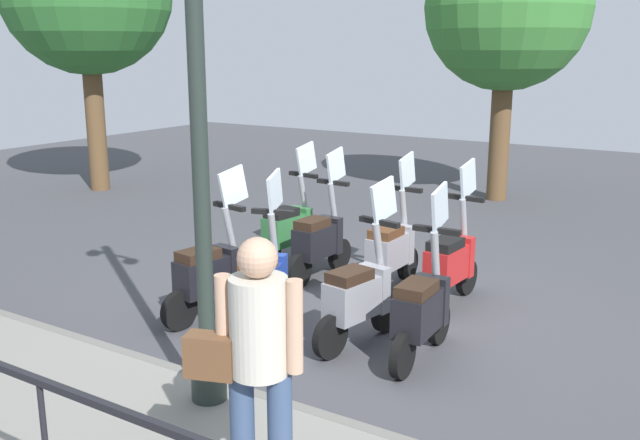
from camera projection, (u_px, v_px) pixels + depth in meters
ground_plane at (350, 314)px, 7.42m from camera, size 28.00×28.00×0.00m
lamp_post_near at (199, 140)px, 4.87m from camera, size 0.26×0.90×4.37m
pedestrian_with_bag at (256, 355)px, 3.87m from camera, size 0.45×0.62×1.59m
tree_distant at (507, 9)px, 12.18m from camera, size 2.84×2.84×4.78m
scooter_near_0 at (422, 309)px, 6.22m from camera, size 1.23×0.44×1.54m
scooter_near_1 at (360, 296)px, 6.54m from camera, size 1.22×0.47×1.54m
scooter_near_2 at (264, 283)px, 6.87m from camera, size 1.21×0.53×1.54m
scooter_near_3 at (210, 273)px, 7.18m from camera, size 1.23×0.47×1.54m
scooter_far_0 at (451, 262)px, 7.57m from camera, size 1.23×0.44×1.54m
scooter_far_1 at (392, 249)px, 8.04m from camera, size 1.23×0.44×1.54m
scooter_far_2 at (320, 240)px, 8.43m from camera, size 1.23×0.44×1.54m
scooter_far_3 at (289, 228)px, 8.95m from camera, size 1.23×0.44×1.54m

